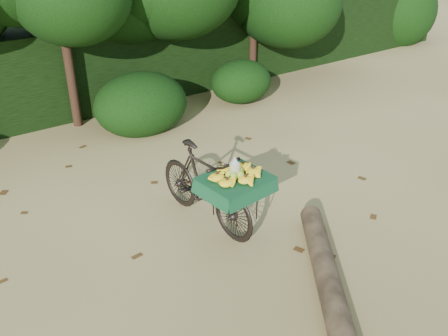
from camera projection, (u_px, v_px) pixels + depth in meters
ground at (199, 269)px, 5.71m from camera, size 80.00×80.00×0.00m
vendor_bicycle at (206, 186)px, 6.32m from camera, size 0.86×1.92×1.13m
fallen_log at (338, 320)px, 4.80m from camera, size 2.57×3.25×0.28m
hedge_backdrop at (29, 74)px, 9.78m from camera, size 26.00×1.80×1.80m
bush_clumps at (93, 118)px, 8.82m from camera, size 8.80×1.70×0.90m
leaf_litter at (172, 243)px, 6.17m from camera, size 7.00×7.30×0.01m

